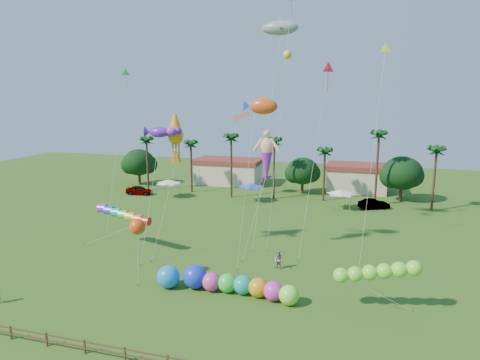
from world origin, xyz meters
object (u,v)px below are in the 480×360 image
(car_a, at_px, (139,190))
(caterpillar_inflatable, at_px, (235,284))
(car_b, at_px, (374,204))
(blue_ball, at_px, (168,277))
(spectator_b, at_px, (278,260))

(car_a, relative_size, caterpillar_inflatable, 0.43)
(car_b, height_order, caterpillar_inflatable, caterpillar_inflatable)
(car_a, distance_m, blue_ball, 38.05)
(spectator_b, relative_size, blue_ball, 0.90)
(car_b, bearing_deg, blue_ball, 127.72)
(blue_ball, bearing_deg, spectator_b, 38.51)
(car_a, xyz_separation_m, caterpillar_inflatable, (26.88, -31.43, 0.12))
(car_b, xyz_separation_m, caterpillar_inflatable, (-11.81, -32.84, 0.14))
(car_a, height_order, blue_ball, blue_ball)
(blue_ball, bearing_deg, caterpillar_inflatable, 3.93)
(caterpillar_inflatable, bearing_deg, spectator_b, 72.85)
(car_b, xyz_separation_m, blue_ball, (-17.86, -33.26, 0.26))
(car_a, bearing_deg, spectator_b, -137.60)
(blue_ball, bearing_deg, car_b, 61.76)
(car_b, distance_m, blue_ball, 37.75)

